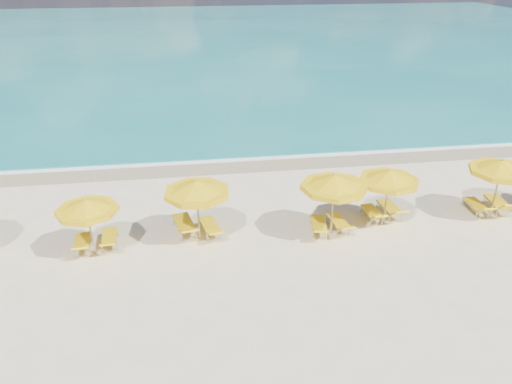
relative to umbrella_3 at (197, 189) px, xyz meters
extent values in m
plane|color=beige|center=(2.30, -0.30, -2.07)|extent=(120.00, 120.00, 0.00)
cube|color=#147070|center=(2.30, 47.70, -2.07)|extent=(120.00, 80.00, 0.30)
cube|color=tan|center=(2.30, 7.10, -2.07)|extent=(120.00, 2.60, 0.01)
cube|color=white|center=(2.30, 7.90, -2.07)|extent=(120.00, 1.20, 0.03)
cube|color=white|center=(-3.70, 16.70, -2.07)|extent=(14.00, 0.36, 0.05)
cube|color=white|center=(10.30, 23.70, -2.07)|extent=(18.00, 0.30, 0.05)
cylinder|color=tan|center=(-3.74, -0.39, -1.04)|extent=(0.06, 0.06, 2.06)
cone|color=yellow|center=(-3.74, -0.39, -0.18)|extent=(2.29, 2.29, 0.41)
cylinder|color=yellow|center=(-3.74, -0.39, -0.38)|extent=(2.31, 2.31, 0.17)
sphere|color=tan|center=(-3.74, -0.39, 0.04)|extent=(0.09, 0.09, 0.09)
cylinder|color=tan|center=(0.00, 0.00, -0.91)|extent=(0.07, 0.07, 2.33)
cone|color=yellow|center=(0.00, 0.00, 0.07)|extent=(2.98, 2.98, 0.47)
cylinder|color=yellow|center=(0.00, 0.00, -0.16)|extent=(3.00, 3.00, 0.19)
sphere|color=tan|center=(0.00, 0.00, 0.31)|extent=(0.10, 0.10, 0.10)
cylinder|color=tan|center=(4.91, -0.38, -0.88)|extent=(0.07, 0.07, 2.39)
cone|color=yellow|center=(4.91, -0.38, 0.12)|extent=(2.81, 2.81, 0.48)
cylinder|color=yellow|center=(4.91, -0.38, -0.11)|extent=(2.83, 2.83, 0.19)
sphere|color=tan|center=(4.91, -0.38, 0.37)|extent=(0.11, 0.11, 0.11)
cylinder|color=tan|center=(7.20, 0.12, -0.96)|extent=(0.07, 0.07, 2.23)
cone|color=yellow|center=(7.20, 0.12, -0.02)|extent=(2.59, 2.59, 0.45)
cylinder|color=yellow|center=(7.20, 0.12, -0.24)|extent=(2.61, 2.61, 0.18)
sphere|color=tan|center=(7.20, 0.12, 0.20)|extent=(0.10, 0.10, 0.10)
cylinder|color=tan|center=(11.76, 0.15, -0.90)|extent=(0.07, 0.07, 2.35)
cone|color=yellow|center=(11.76, 0.15, 0.09)|extent=(2.41, 2.41, 0.47)
cylinder|color=yellow|center=(11.76, 0.15, -0.14)|extent=(2.43, 2.43, 0.19)
sphere|color=tan|center=(11.76, 0.15, 0.33)|extent=(0.10, 0.10, 0.10)
cube|color=yellow|center=(-4.16, -0.07, -1.74)|extent=(0.64, 1.20, 0.07)
cube|color=yellow|center=(-4.07, -0.87, -1.59)|extent=(0.57, 0.54, 0.36)
cube|color=yellow|center=(-3.23, 0.15, -1.74)|extent=(0.60, 1.21, 0.07)
cube|color=yellow|center=(-3.17, -0.68, -1.61)|extent=(0.56, 0.56, 0.31)
cube|color=yellow|center=(-0.55, 0.67, -1.68)|extent=(0.87, 1.47, 0.08)
cube|color=yellow|center=(-0.36, -0.29, -1.53)|extent=(0.72, 0.73, 0.36)
cube|color=yellow|center=(0.41, 0.44, -1.72)|extent=(0.76, 1.30, 0.08)
cube|color=yellow|center=(0.57, -0.42, -1.61)|extent=(0.64, 0.65, 0.29)
cube|color=yellow|center=(4.52, -0.04, -1.73)|extent=(0.74, 1.26, 0.07)
cube|color=yellow|center=(4.36, -0.87, -1.62)|extent=(0.62, 0.63, 0.29)
cube|color=yellow|center=(5.29, 0.05, -1.74)|extent=(0.62, 1.20, 0.07)
cube|color=yellow|center=(5.37, -0.78, -1.62)|extent=(0.56, 0.57, 0.30)
cube|color=yellow|center=(6.85, 0.58, -1.74)|extent=(0.52, 1.16, 0.07)
cube|color=yellow|center=(6.85, -0.22, -1.58)|extent=(0.52, 0.49, 0.37)
cube|color=yellow|center=(7.67, 0.81, -1.71)|extent=(0.63, 1.28, 0.08)
cube|color=yellow|center=(7.72, -0.06, -1.55)|extent=(0.59, 0.57, 0.38)
cube|color=yellow|center=(11.26, 0.52, -1.73)|extent=(0.58, 1.22, 0.07)
cube|color=yellow|center=(11.23, -0.31, -1.57)|extent=(0.55, 0.53, 0.38)
cube|color=yellow|center=(12.21, 0.51, -1.69)|extent=(0.80, 1.42, 0.08)
cube|color=yellow|center=(12.07, -0.39, -1.48)|extent=(0.67, 0.62, 0.47)
camera|label=1|loc=(-0.29, -16.05, 7.53)|focal=35.00mm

